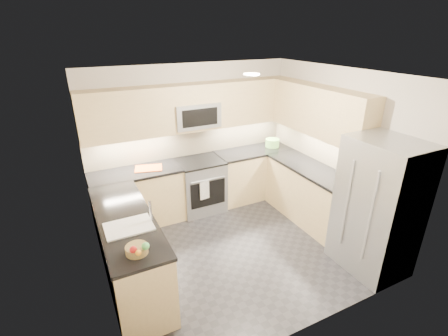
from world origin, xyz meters
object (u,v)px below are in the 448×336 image
(refrigerator, at_px, (378,207))
(cutting_board, at_px, (149,168))
(fruit_basket, at_px, (137,250))
(microwave, at_px, (195,115))
(utensil_bowl, at_px, (272,143))
(gas_range, at_px, (200,186))

(refrigerator, xyz_separation_m, cutting_board, (-2.32, 2.46, 0.05))
(cutting_board, xyz_separation_m, fruit_basket, (-0.65, -2.05, 0.03))
(microwave, height_order, utensil_bowl, microwave)
(cutting_board, height_order, fruit_basket, fruit_basket)
(microwave, relative_size, utensil_bowl, 2.93)
(microwave, bearing_deg, fruit_basket, -125.34)
(refrigerator, relative_size, utensil_bowl, 6.94)
(refrigerator, relative_size, fruit_basket, 8.08)
(refrigerator, bearing_deg, fruit_basket, 172.19)
(refrigerator, bearing_deg, cutting_board, 133.35)
(utensil_bowl, height_order, fruit_basket, utensil_bowl)
(gas_range, bearing_deg, utensil_bowl, 0.94)
(microwave, bearing_deg, utensil_bowl, -3.83)
(microwave, height_order, cutting_board, microwave)
(microwave, xyz_separation_m, fruit_basket, (-1.52, -2.14, -0.72))
(gas_range, height_order, utensil_bowl, utensil_bowl)
(gas_range, distance_m, utensil_bowl, 1.60)
(utensil_bowl, bearing_deg, refrigerator, -91.19)
(gas_range, xyz_separation_m, refrigerator, (1.45, -2.43, 0.45))
(refrigerator, xyz_separation_m, fruit_basket, (-2.97, 0.41, 0.08))
(gas_range, distance_m, refrigerator, 2.86)
(gas_range, height_order, fruit_basket, fruit_basket)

